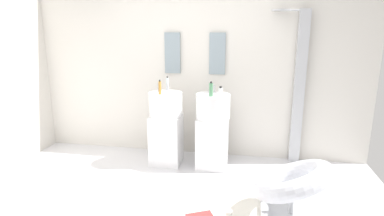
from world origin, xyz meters
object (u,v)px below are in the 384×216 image
coffee_mug (229,215)px  soap_bottle_clear (167,84)px  lounge_chair (292,185)px  soap_bottle_green (211,90)px  pedestal_sink_left (166,127)px  shower_column (298,85)px  soap_bottle_white (221,92)px  pedestal_sink_right (213,130)px  soap_bottle_grey (160,87)px  soap_bottle_amber (160,88)px

coffee_mug → soap_bottle_clear: size_ratio=0.43×
lounge_chair → soap_bottle_green: soap_bottle_green is taller
coffee_mug → pedestal_sink_left: bearing=127.9°
pedestal_sink_left → lounge_chair: pedestal_sink_left is taller
pedestal_sink_left → lounge_chair: size_ratio=1.05×
shower_column → soap_bottle_white: shower_column is taller
pedestal_sink_right → shower_column: 1.28m
shower_column → soap_bottle_grey: 1.84m
soap_bottle_green → soap_bottle_grey: size_ratio=1.37×
soap_bottle_grey → soap_bottle_white: bearing=-9.5°
soap_bottle_grey → coffee_mug: bearing=-50.7°
soap_bottle_green → soap_bottle_white: soap_bottle_green is taller
pedestal_sink_left → soap_bottle_green: 0.84m
lounge_chair → soap_bottle_grey: size_ratio=7.72×
soap_bottle_clear → soap_bottle_amber: (-0.03, -0.26, -0.00)m
shower_column → soap_bottle_amber: 1.82m
pedestal_sink_left → pedestal_sink_right: same height
coffee_mug → soap_bottle_grey: bearing=129.3°
lounge_chair → soap_bottle_green: size_ratio=5.65×
soap_bottle_white → soap_bottle_amber: bearing=-177.1°
shower_column → lounge_chair: (-0.19, -1.44, -0.73)m
shower_column → lounge_chair: shower_column is taller
soap_bottle_grey → soap_bottle_white: size_ratio=1.11×
lounge_chair → soap_bottle_grey: bearing=145.3°
lounge_chair → soap_bottle_amber: soap_bottle_amber is taller
soap_bottle_clear → pedestal_sink_right: bearing=-12.1°
soap_bottle_grey → pedestal_sink_right: bearing=-4.4°
pedestal_sink_left → soap_bottle_white: soap_bottle_white is taller
pedestal_sink_right → soap_bottle_white: 0.54m
coffee_mug → lounge_chair: bearing=13.3°
pedestal_sink_left → soap_bottle_green: bearing=-11.6°
lounge_chair → soap_bottle_white: bearing=129.0°
lounge_chair → soap_bottle_white: size_ratio=8.60×
soap_bottle_clear → soap_bottle_white: size_ratio=1.62×
coffee_mug → soap_bottle_clear: soap_bottle_clear is taller
coffee_mug → soap_bottle_amber: bearing=132.0°
pedestal_sink_left → soap_bottle_clear: bearing=92.8°
soap_bottle_clear → soap_bottle_green: (0.62, -0.26, -0.01)m
pedestal_sink_right → soap_bottle_clear: size_ratio=5.59×
shower_column → coffee_mug: size_ratio=24.46×
pedestal_sink_right → lounge_chair: 1.40m
soap_bottle_green → soap_bottle_white: size_ratio=1.52×
pedestal_sink_left → soap_bottle_white: (0.73, -0.08, 0.53)m
pedestal_sink_right → soap_bottle_green: bearing=-96.3°
pedestal_sink_left → lounge_chair: 1.87m
soap_bottle_amber → shower_column: bearing=15.7°
soap_bottle_grey → soap_bottle_green: bearing=-14.4°
coffee_mug → soap_bottle_white: bearing=100.3°
pedestal_sink_left → soap_bottle_grey: size_ratio=8.11×
coffee_mug → soap_bottle_green: (-0.32, 1.08, 1.02)m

